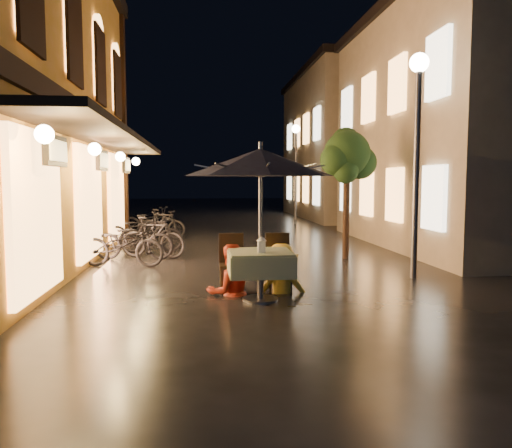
{
  "coord_description": "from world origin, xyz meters",
  "views": [
    {
      "loc": [
        -1.07,
        -7.07,
        1.88
      ],
      "look_at": [
        -0.15,
        1.14,
        1.15
      ],
      "focal_mm": 35.0,
      "sensor_mm": 36.0,
      "label": 1
    }
  ],
  "objects": [
    {
      "name": "streetlamp_near",
      "position": [
        3.0,
        2.0,
        2.92
      ],
      "size": [
        0.36,
        0.36,
        4.23
      ],
      "color": "#59595E",
      "rests_on": "ground"
    },
    {
      "name": "patio_umbrella",
      "position": [
        -0.15,
        0.54,
        2.15
      ],
      "size": [
        2.3,
        2.3,
        2.46
      ],
      "color": "#59595E",
      "rests_on": "ground"
    },
    {
      "name": "ground",
      "position": [
        0.0,
        0.0,
        0.0
      ],
      "size": [
        90.0,
        90.0,
        0.0
      ],
      "primitive_type": "plane",
      "color": "black",
      "rests_on": "ground"
    },
    {
      "name": "person_orange",
      "position": [
        -0.59,
        1.06,
        0.81
      ],
      "size": [
        0.92,
        0.8,
        1.62
      ],
      "primitive_type": "imported",
      "rotation": [
        0.0,
        0.0,
        3.4
      ],
      "color": "red",
      "rests_on": "ground"
    },
    {
      "name": "table_lantern",
      "position": [
        -0.15,
        0.39,
        0.92
      ],
      "size": [
        0.16,
        0.16,
        0.25
      ],
      "color": "white",
      "rests_on": "cafe_table"
    },
    {
      "name": "cafe_table",
      "position": [
        -0.15,
        0.54,
        0.59
      ],
      "size": [
        0.99,
        0.99,
        0.78
      ],
      "color": "#59595E",
      "rests_on": "ground"
    },
    {
      "name": "bicycle_5",
      "position": [
        -2.28,
        9.12,
        0.48
      ],
      "size": [
        1.64,
        1.03,
        0.95
      ],
      "primitive_type": "imported",
      "rotation": [
        0.0,
        0.0,
        1.17
      ],
      "color": "black",
      "rests_on": "ground"
    },
    {
      "name": "bicycle_2",
      "position": [
        -2.64,
        4.91,
        0.49
      ],
      "size": [
        1.91,
        0.79,
        0.98
      ],
      "primitive_type": "imported",
      "rotation": [
        0.0,
        0.0,
        1.49
      ],
      "color": "black",
      "rests_on": "ground"
    },
    {
      "name": "bicycle_6",
      "position": [
        -2.76,
        9.84,
        0.5
      ],
      "size": [
        2.02,
        1.2,
        1.0
      ],
      "primitive_type": "imported",
      "rotation": [
        0.0,
        0.0,
        1.27
      ],
      "color": "black",
      "rests_on": "ground"
    },
    {
      "name": "person_yellow",
      "position": [
        0.28,
        1.11,
        0.8
      ],
      "size": [
        1.04,
        0.62,
        1.59
      ],
      "primitive_type": "imported",
      "rotation": [
        0.0,
        0.0,
        3.12
      ],
      "color": "yellow",
      "rests_on": "ground"
    },
    {
      "name": "cafe_chair_right",
      "position": [
        0.25,
        1.28,
        0.54
      ],
      "size": [
        0.42,
        0.42,
        0.97
      ],
      "color": "black",
      "rests_on": "ground"
    },
    {
      "name": "bicycle_3",
      "position": [
        -2.34,
        6.04,
        0.49
      ],
      "size": [
        1.67,
        0.6,
        0.98
      ],
      "primitive_type": "imported",
      "rotation": [
        0.0,
        0.0,
        1.66
      ],
      "color": "black",
      "rests_on": "ground"
    },
    {
      "name": "east_building_far",
      "position": [
        7.49,
        18.0,
        3.66
      ],
      "size": [
        7.3,
        10.3,
        7.3
      ],
      "color": "tan",
      "rests_on": "ground"
    },
    {
      "name": "streetlamp_far",
      "position": [
        3.0,
        14.0,
        2.92
      ],
      "size": [
        0.36,
        0.36,
        4.23
      ],
      "color": "#59595E",
      "rests_on": "ground"
    },
    {
      "name": "cafe_chair_left",
      "position": [
        -0.55,
        1.28,
        0.54
      ],
      "size": [
        0.42,
        0.42,
        0.97
      ],
      "color": "black",
      "rests_on": "ground"
    },
    {
      "name": "bicycle_4",
      "position": [
        -2.81,
        7.16,
        0.49
      ],
      "size": [
        1.97,
        1.28,
        0.98
      ],
      "primitive_type": "imported",
      "rotation": [
        0.0,
        0.0,
        1.94
      ],
      "color": "black",
      "rests_on": "ground"
    },
    {
      "name": "bicycle_1",
      "position": [
        -2.22,
        5.11,
        0.5
      ],
      "size": [
        1.72,
        1.01,
        1.0
      ],
      "primitive_type": "imported",
      "rotation": [
        0.0,
        0.0,
        1.22
      ],
      "color": "black",
      "rests_on": "ground"
    },
    {
      "name": "east_building_near",
      "position": [
        7.49,
        6.5,
        3.41
      ],
      "size": [
        7.3,
        9.3,
        6.8
      ],
      "color": "tan",
      "rests_on": "ground"
    },
    {
      "name": "bicycle_0",
      "position": [
        -2.76,
        3.92,
        0.49
      ],
      "size": [
        1.95,
        1.04,
        0.97
      ],
      "primitive_type": "imported",
      "rotation": [
        0.0,
        0.0,
        1.35
      ],
      "color": "black",
      "rests_on": "ground"
    },
    {
      "name": "street_tree",
      "position": [
        2.41,
        4.51,
        2.42
      ],
      "size": [
        1.43,
        1.2,
        3.15
      ],
      "color": "black",
      "rests_on": "ground"
    }
  ]
}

